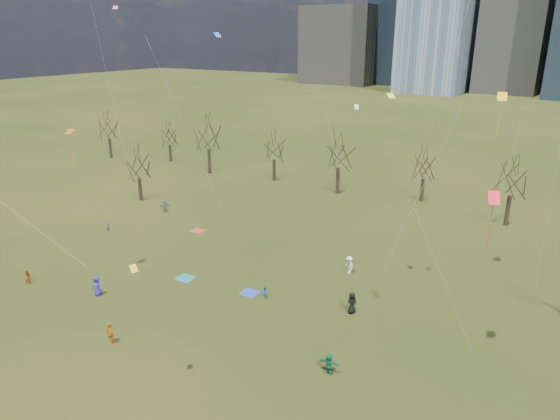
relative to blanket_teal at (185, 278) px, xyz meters
The scene contains 15 objects.
ground 10.17m from the blanket_teal, 40.60° to the right, with size 500.00×500.00×0.00m, color black.
bare_tree_row 32.13m from the blanket_teal, 75.99° to the left, with size 113.04×29.80×9.50m.
blanket_teal is the anchor object (origin of this frame).
blanket_navy 7.22m from the blanket_teal, ahead, with size 1.60×1.50×0.03m, color #253FB0.
blanket_crimson 12.68m from the blanket_teal, 125.20° to the left, with size 1.60×1.50×0.03m, color red.
person_0 8.29m from the blanket_teal, 123.74° to the right, with size 0.91×0.59×1.86m, color #2925A2.
person_2 15.02m from the blanket_teal, 143.71° to the right, with size 0.73×0.57×1.50m, color #C2501B.
person_4 11.71m from the blanket_teal, 77.43° to the right, with size 1.02×0.42×1.74m, color orange.
person_5 19.60m from the blanket_teal, 17.31° to the right, with size 1.55×0.49×1.67m, color #1A7851.
person_6 16.95m from the blanket_teal, ahead, with size 0.96×0.62×1.96m, color black.
person_7 17.30m from the blanket_teal, 164.66° to the left, with size 0.52×0.34×1.42m, color #984C93.
person_8 8.94m from the blanket_teal, ahead, with size 0.56×0.44×1.15m, color #2556A3.
person_9 16.44m from the blanket_teal, 35.56° to the left, with size 1.20×0.69×1.86m, color white.
person_11 20.50m from the blanket_teal, 139.27° to the left, with size 1.61×0.51×1.73m, color slate.
kites_airborne 19.79m from the blanket_teal, 18.59° to the left, with size 49.44×45.67×33.36m.
Camera 1 is at (23.57, -26.28, 22.82)m, focal length 32.00 mm.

